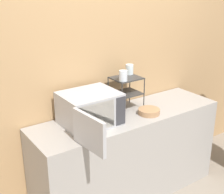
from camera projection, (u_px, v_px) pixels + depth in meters
wall_back at (109, 67)px, 3.08m from camera, size 8.00×0.06×2.60m
counter at (128, 155)px, 3.13m from camera, size 1.92×0.57×0.91m
microwave at (90, 110)px, 2.70m from camera, size 0.52×0.78×0.29m
dish_rack at (126, 86)px, 3.02m from camera, size 0.28×0.24×0.32m
glass_front_left at (123, 76)px, 2.87m from camera, size 0.08×0.08×0.10m
glass_back_right at (129, 69)px, 3.08m from camera, size 0.08×0.08×0.10m
bowl at (149, 112)px, 2.97m from camera, size 0.21×0.21×0.05m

